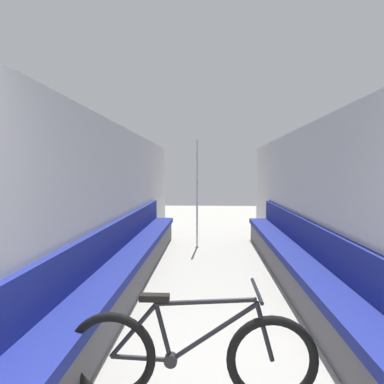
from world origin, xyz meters
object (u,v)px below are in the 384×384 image
Objects in this scene: bench_seat_row_right at (297,265)px; bicycle at (190,355)px; grab_pole_near at (197,195)px; bench_seat_row_left at (130,263)px.

bicycle is at bearing -119.02° from bench_seat_row_right.
bicycle is (-1.32, -2.38, 0.02)m from bench_seat_row_right.
bicycle is at bearing -88.61° from grab_pole_near.
bench_seat_row_left is 2.57m from bicycle.
grab_pole_near is (0.85, 2.40, 0.78)m from bench_seat_row_left.
grab_pole_near is (-0.12, 4.79, 0.76)m from bicycle.
bench_seat_row_left is 3.01× the size of grab_pole_near.
bench_seat_row_left and bench_seat_row_right have the same top height.
bicycle is 4.85m from grab_pole_near.
grab_pole_near is at bearing 120.93° from bench_seat_row_right.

